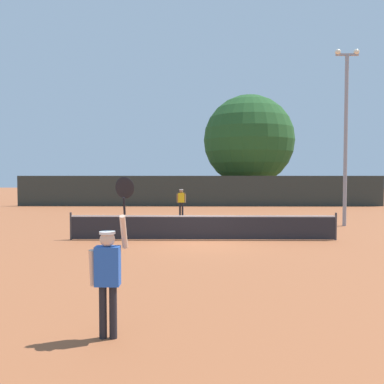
% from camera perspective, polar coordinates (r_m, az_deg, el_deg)
% --- Properties ---
extents(ground_plane, '(120.00, 120.00, 0.00)m').
position_cam_1_polar(ground_plane, '(16.03, 1.52, -6.70)').
color(ground_plane, '#9E5633').
extents(tennis_net, '(10.42, 0.08, 1.07)m').
position_cam_1_polar(tennis_net, '(15.96, 1.52, -4.88)').
color(tennis_net, '#232328').
rests_on(tennis_net, ground).
extents(perimeter_fence, '(29.29, 0.12, 2.42)m').
position_cam_1_polar(perimeter_fence, '(32.60, 1.08, 0.15)').
color(perimeter_fence, '#2D332D').
rests_on(perimeter_fence, ground).
extents(player_serving, '(0.67, 0.40, 2.54)m').
position_cam_1_polar(player_serving, '(6.60, -11.59, -10.29)').
color(player_serving, blue).
rests_on(player_serving, ground).
extents(player_receiving, '(0.57, 0.24, 1.61)m').
position_cam_1_polar(player_receiving, '(25.34, -1.51, -1.05)').
color(player_receiving, yellow).
rests_on(player_receiving, ground).
extents(tennis_ball, '(0.07, 0.07, 0.07)m').
position_cam_1_polar(tennis_ball, '(18.23, -6.11, -5.48)').
color(tennis_ball, '#CCE033').
rests_on(tennis_ball, ground).
extents(light_pole, '(1.18, 0.28, 8.64)m').
position_cam_1_polar(light_pole, '(21.60, 20.71, 8.54)').
color(light_pole, gray).
rests_on(light_pole, ground).
extents(large_tree, '(8.25, 8.25, 9.77)m').
position_cam_1_polar(large_tree, '(37.99, 7.94, 7.15)').
color(large_tree, brown).
rests_on(large_tree, ground).
extents(parked_car_near, '(2.21, 4.33, 1.69)m').
position_cam_1_polar(parked_car_near, '(37.99, -2.83, -0.16)').
color(parked_car_near, black).
rests_on(parked_car_near, ground).
extents(parked_car_mid, '(2.22, 4.34, 1.69)m').
position_cam_1_polar(parked_car_mid, '(39.61, 3.13, -0.05)').
color(parked_car_mid, '#B7B7BC').
rests_on(parked_car_mid, ground).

